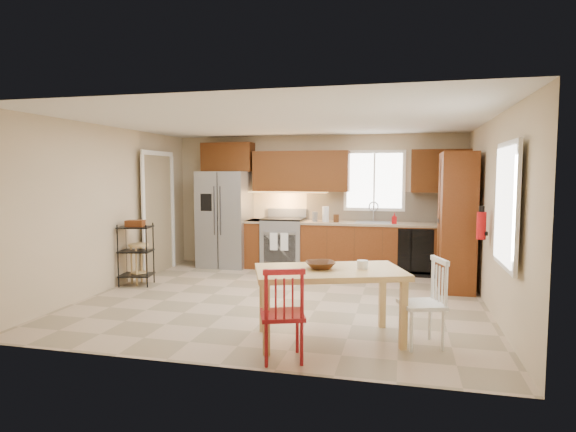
# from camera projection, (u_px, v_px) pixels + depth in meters

# --- Properties ---
(floor) EXTENTS (5.50, 5.50, 0.00)m
(floor) POSITION_uv_depth(u_px,v_px,m) (284.00, 299.00, 6.85)
(floor) COLOR tan
(floor) RESTS_ON ground
(ceiling) EXTENTS (5.50, 5.00, 0.02)m
(ceiling) POSITION_uv_depth(u_px,v_px,m) (284.00, 121.00, 6.63)
(ceiling) COLOR silver
(ceiling) RESTS_ON ground
(wall_back) EXTENTS (5.50, 0.02, 2.50)m
(wall_back) POSITION_uv_depth(u_px,v_px,m) (316.00, 202.00, 9.16)
(wall_back) COLOR #CCB793
(wall_back) RESTS_ON ground
(wall_front) EXTENTS (5.50, 0.02, 2.50)m
(wall_front) POSITION_uv_depth(u_px,v_px,m) (216.00, 232.00, 4.32)
(wall_front) COLOR #CCB793
(wall_front) RESTS_ON ground
(wall_left) EXTENTS (0.02, 5.00, 2.50)m
(wall_left) POSITION_uv_depth(u_px,v_px,m) (110.00, 208.00, 7.39)
(wall_left) COLOR #CCB793
(wall_left) RESTS_ON ground
(wall_right) EXTENTS (0.02, 5.00, 2.50)m
(wall_right) POSITION_uv_depth(u_px,v_px,m) (494.00, 215.00, 6.10)
(wall_right) COLOR #CCB793
(wall_right) RESTS_ON ground
(refrigerator) EXTENTS (0.92, 0.75, 1.82)m
(refrigerator) POSITION_uv_depth(u_px,v_px,m) (225.00, 219.00, 9.23)
(refrigerator) COLOR gray
(refrigerator) RESTS_ON floor
(range_stove) EXTENTS (0.76, 0.63, 0.92)m
(range_stove) POSITION_uv_depth(u_px,v_px,m) (284.00, 244.00, 9.06)
(range_stove) COLOR gray
(range_stove) RESTS_ON floor
(base_cabinet_narrow) EXTENTS (0.30, 0.60, 0.90)m
(base_cabinet_narrow) POSITION_uv_depth(u_px,v_px,m) (256.00, 243.00, 9.20)
(base_cabinet_narrow) COLOR maroon
(base_cabinet_narrow) RESTS_ON floor
(base_cabinet_run) EXTENTS (2.92, 0.60, 0.90)m
(base_cabinet_run) POSITION_uv_depth(u_px,v_px,m) (383.00, 248.00, 8.64)
(base_cabinet_run) COLOR maroon
(base_cabinet_run) RESTS_ON floor
(dishwasher) EXTENTS (0.60, 0.02, 0.78)m
(dishwasher) POSITION_uv_depth(u_px,v_px,m) (416.00, 251.00, 8.23)
(dishwasher) COLOR black
(dishwasher) RESTS_ON floor
(backsplash) EXTENTS (2.92, 0.03, 0.55)m
(backsplash) POSITION_uv_depth(u_px,v_px,m) (384.00, 207.00, 8.85)
(backsplash) COLOR beige
(backsplash) RESTS_ON wall_back
(upper_over_fridge) EXTENTS (1.00, 0.35, 0.55)m
(upper_over_fridge) POSITION_uv_depth(u_px,v_px,m) (228.00, 157.00, 9.32)
(upper_over_fridge) COLOR #582D0E
(upper_over_fridge) RESTS_ON wall_back
(upper_left_block) EXTENTS (1.80, 0.35, 0.75)m
(upper_left_block) POSITION_uv_depth(u_px,v_px,m) (301.00, 171.00, 9.00)
(upper_left_block) COLOR #582D0E
(upper_left_block) RESTS_ON wall_back
(upper_right_block) EXTENTS (1.00, 0.35, 0.75)m
(upper_right_block) POSITION_uv_depth(u_px,v_px,m) (440.00, 171.00, 8.42)
(upper_right_block) COLOR #582D0E
(upper_right_block) RESTS_ON wall_back
(window_back) EXTENTS (1.12, 0.04, 1.12)m
(window_back) POSITION_uv_depth(u_px,v_px,m) (374.00, 181.00, 8.85)
(window_back) COLOR white
(window_back) RESTS_ON wall_back
(sink) EXTENTS (0.62, 0.46, 0.16)m
(sink) POSITION_uv_depth(u_px,v_px,m) (373.00, 225.00, 8.65)
(sink) COLOR gray
(sink) RESTS_ON base_cabinet_run
(undercab_glow) EXTENTS (1.60, 0.30, 0.01)m
(undercab_glow) POSITION_uv_depth(u_px,v_px,m) (285.00, 192.00, 9.08)
(undercab_glow) COLOR #FFBF66
(undercab_glow) RESTS_ON wall_back
(soap_bottle) EXTENTS (0.09, 0.09, 0.19)m
(soap_bottle) POSITION_uv_depth(u_px,v_px,m) (394.00, 218.00, 8.45)
(soap_bottle) COLOR #B60C0F
(soap_bottle) RESTS_ON base_cabinet_run
(paper_towel) EXTENTS (0.12, 0.12, 0.28)m
(paper_towel) POSITION_uv_depth(u_px,v_px,m) (326.00, 214.00, 8.78)
(paper_towel) COLOR white
(paper_towel) RESTS_ON base_cabinet_run
(canister_steel) EXTENTS (0.11, 0.11, 0.18)m
(canister_steel) POSITION_uv_depth(u_px,v_px,m) (315.00, 217.00, 8.84)
(canister_steel) COLOR gray
(canister_steel) RESTS_ON base_cabinet_run
(canister_wood) EXTENTS (0.10, 0.10, 0.14)m
(canister_wood) POSITION_uv_depth(u_px,v_px,m) (336.00, 218.00, 8.71)
(canister_wood) COLOR #482413
(canister_wood) RESTS_ON base_cabinet_run
(pantry) EXTENTS (0.50, 0.95, 2.10)m
(pantry) POSITION_uv_depth(u_px,v_px,m) (457.00, 221.00, 7.35)
(pantry) COLOR maroon
(pantry) RESTS_ON floor
(fire_extinguisher) EXTENTS (0.12, 0.12, 0.36)m
(fire_extinguisher) POSITION_uv_depth(u_px,v_px,m) (481.00, 226.00, 6.29)
(fire_extinguisher) COLOR #B60C0F
(fire_extinguisher) RESTS_ON wall_right
(window_right) EXTENTS (0.04, 1.02, 1.32)m
(window_right) POSITION_uv_depth(u_px,v_px,m) (507.00, 205.00, 4.98)
(window_right) COLOR white
(window_right) RESTS_ON wall_right
(doorway) EXTENTS (0.04, 0.95, 2.10)m
(doorway) POSITION_uv_depth(u_px,v_px,m) (158.00, 214.00, 8.65)
(doorway) COLOR #8C7A59
(doorway) RESTS_ON wall_left
(dining_table) EXTENTS (1.75, 1.34, 0.75)m
(dining_table) POSITION_uv_depth(u_px,v_px,m) (329.00, 305.00, 5.12)
(dining_table) COLOR #DCB76E
(dining_table) RESTS_ON floor
(chair_red) EXTENTS (0.54, 0.54, 0.91)m
(chair_red) POSITION_uv_depth(u_px,v_px,m) (282.00, 313.00, 4.57)
(chair_red) COLOR #A6191E
(chair_red) RESTS_ON floor
(chair_white) EXTENTS (0.54, 0.54, 0.91)m
(chair_white) POSITION_uv_depth(u_px,v_px,m) (421.00, 303.00, 4.94)
(chair_white) COLOR white
(chair_white) RESTS_ON floor
(table_bowl) EXTENTS (0.40, 0.40, 0.08)m
(table_bowl) POSITION_uv_depth(u_px,v_px,m) (320.00, 269.00, 5.11)
(table_bowl) COLOR #482413
(table_bowl) RESTS_ON dining_table
(table_jar) EXTENTS (0.14, 0.14, 0.13)m
(table_jar) POSITION_uv_depth(u_px,v_px,m) (362.00, 267.00, 5.10)
(table_jar) COLOR white
(table_jar) RESTS_ON dining_table
(bar_stool) EXTENTS (0.36, 0.36, 0.65)m
(bar_stool) POSITION_uv_depth(u_px,v_px,m) (139.00, 264.00, 7.76)
(bar_stool) COLOR #DCB76E
(bar_stool) RESTS_ON floor
(utility_cart) EXTENTS (0.56, 0.48, 0.99)m
(utility_cart) POSITION_uv_depth(u_px,v_px,m) (136.00, 254.00, 7.66)
(utility_cart) COLOR black
(utility_cart) RESTS_ON floor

